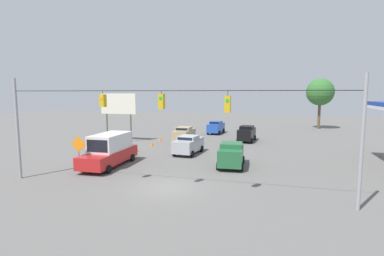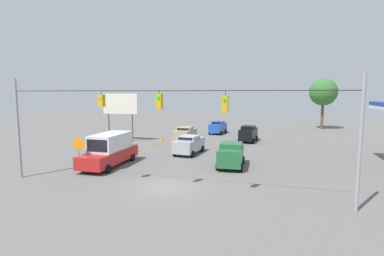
{
  "view_description": "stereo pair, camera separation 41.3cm",
  "coord_description": "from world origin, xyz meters",
  "px_view_note": "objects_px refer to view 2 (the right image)",
  "views": [
    {
      "loc": [
        -6.65,
        17.67,
        6.13
      ],
      "look_at": [
        0.42,
        -7.43,
        3.04
      ],
      "focal_mm": 28.0,
      "sensor_mm": 36.0,
      "label": 1
    },
    {
      "loc": [
        -7.04,
        17.56,
        6.13
      ],
      "look_at": [
        0.42,
        -7.43,
        3.04
      ],
      "focal_mm": 28.0,
      "sensor_mm": 36.0,
      "label": 2
    }
  ],
  "objects_px": {
    "sedan_green_crossing_near": "(231,154)",
    "box_truck_red_parked_shoulder": "(110,150)",
    "sedan_silver_withflow_mid": "(189,144)",
    "roadside_billboard": "(120,106)",
    "overhead_signal_span": "(161,122)",
    "sedan_tan_withflow_far": "(185,134)",
    "sedan_black_oncoming_deep": "(248,133)",
    "work_zone_sign": "(79,147)",
    "traffic_cone_second": "(121,156)",
    "traffic_cone_third": "(138,149)",
    "traffic_cone_nearest": "(95,164)",
    "tree_horizon_left": "(323,92)",
    "traffic_cone_fourth": "(153,143)",
    "sedan_blue_withflow_deep": "(218,127)",
    "traffic_cone_fifth": "(162,139)"
  },
  "relations": [
    {
      "from": "overhead_signal_span",
      "to": "sedan_green_crossing_near",
      "type": "relative_size",
      "value": 5.2
    },
    {
      "from": "traffic_cone_second",
      "to": "roadside_billboard",
      "type": "distance_m",
      "value": 11.57
    },
    {
      "from": "box_truck_red_parked_shoulder",
      "to": "tree_horizon_left",
      "type": "xyz_separation_m",
      "value": [
        -20.45,
        -32.82,
        4.86
      ]
    },
    {
      "from": "sedan_silver_withflow_mid",
      "to": "roadside_billboard",
      "type": "bearing_deg",
      "value": -26.43
    },
    {
      "from": "roadside_billboard",
      "to": "sedan_green_crossing_near",
      "type": "bearing_deg",
      "value": 148.9
    },
    {
      "from": "roadside_billboard",
      "to": "tree_horizon_left",
      "type": "distance_m",
      "value": 33.62
    },
    {
      "from": "traffic_cone_second",
      "to": "traffic_cone_third",
      "type": "xyz_separation_m",
      "value": [
        -0.01,
        -3.4,
        0.0
      ]
    },
    {
      "from": "traffic_cone_third",
      "to": "traffic_cone_fifth",
      "type": "height_order",
      "value": "same"
    },
    {
      "from": "sedan_silver_withflow_mid",
      "to": "sedan_green_crossing_near",
      "type": "bearing_deg",
      "value": 140.12
    },
    {
      "from": "overhead_signal_span",
      "to": "sedan_silver_withflow_mid",
      "type": "height_order",
      "value": "overhead_signal_span"
    },
    {
      "from": "traffic_cone_fourth",
      "to": "traffic_cone_fifth",
      "type": "xyz_separation_m",
      "value": [
        0.26,
        -3.43,
        0.0
      ]
    },
    {
      "from": "work_zone_sign",
      "to": "tree_horizon_left",
      "type": "xyz_separation_m",
      "value": [
        -21.57,
        -35.37,
        4.21
      ]
    },
    {
      "from": "sedan_tan_withflow_far",
      "to": "work_zone_sign",
      "type": "distance_m",
      "value": 15.91
    },
    {
      "from": "tree_horizon_left",
      "to": "box_truck_red_parked_shoulder",
      "type": "bearing_deg",
      "value": 58.08
    },
    {
      "from": "traffic_cone_fifth",
      "to": "traffic_cone_third",
      "type": "bearing_deg",
      "value": 91.86
    },
    {
      "from": "sedan_black_oncoming_deep",
      "to": "traffic_cone_fourth",
      "type": "bearing_deg",
      "value": 31.24
    },
    {
      "from": "overhead_signal_span",
      "to": "traffic_cone_fifth",
      "type": "bearing_deg",
      "value": -67.7
    },
    {
      "from": "sedan_black_oncoming_deep",
      "to": "tree_horizon_left",
      "type": "distance_m",
      "value": 20.57
    },
    {
      "from": "overhead_signal_span",
      "to": "work_zone_sign",
      "type": "bearing_deg",
      "value": -17.68
    },
    {
      "from": "roadside_billboard",
      "to": "traffic_cone_third",
      "type": "bearing_deg",
      "value": 132.07
    },
    {
      "from": "sedan_black_oncoming_deep",
      "to": "work_zone_sign",
      "type": "height_order",
      "value": "work_zone_sign"
    },
    {
      "from": "sedan_green_crossing_near",
      "to": "box_truck_red_parked_shoulder",
      "type": "xyz_separation_m",
      "value": [
        9.91,
        2.41,
        0.29
      ]
    },
    {
      "from": "box_truck_red_parked_shoulder",
      "to": "traffic_cone_second",
      "type": "relative_size",
      "value": 11.47
    },
    {
      "from": "sedan_silver_withflow_mid",
      "to": "traffic_cone_third",
      "type": "height_order",
      "value": "sedan_silver_withflow_mid"
    },
    {
      "from": "traffic_cone_fifth",
      "to": "roadside_billboard",
      "type": "bearing_deg",
      "value": 13.45
    },
    {
      "from": "sedan_green_crossing_near",
      "to": "tree_horizon_left",
      "type": "bearing_deg",
      "value": -109.12
    },
    {
      "from": "box_truck_red_parked_shoulder",
      "to": "work_zone_sign",
      "type": "xyz_separation_m",
      "value": [
        1.12,
        2.55,
        0.65
      ]
    },
    {
      "from": "sedan_black_oncoming_deep",
      "to": "traffic_cone_fifth",
      "type": "height_order",
      "value": "sedan_black_oncoming_deep"
    },
    {
      "from": "overhead_signal_span",
      "to": "sedan_tan_withflow_far",
      "type": "height_order",
      "value": "overhead_signal_span"
    },
    {
      "from": "sedan_black_oncoming_deep",
      "to": "sedan_blue_withflow_deep",
      "type": "bearing_deg",
      "value": -49.79
    },
    {
      "from": "box_truck_red_parked_shoulder",
      "to": "sedan_black_oncoming_deep",
      "type": "bearing_deg",
      "value": -121.81
    },
    {
      "from": "traffic_cone_fourth",
      "to": "sedan_blue_withflow_deep",
      "type": "bearing_deg",
      "value": -112.61
    },
    {
      "from": "work_zone_sign",
      "to": "traffic_cone_nearest",
      "type": "bearing_deg",
      "value": -106.99
    },
    {
      "from": "sedan_tan_withflow_far",
      "to": "traffic_cone_fourth",
      "type": "distance_m",
      "value": 4.4
    },
    {
      "from": "sedan_blue_withflow_deep",
      "to": "traffic_cone_fifth",
      "type": "xyz_separation_m",
      "value": [
        5.4,
        8.91,
        -0.69
      ]
    },
    {
      "from": "sedan_tan_withflow_far",
      "to": "traffic_cone_second",
      "type": "xyz_separation_m",
      "value": [
        2.97,
        10.37,
        -0.73
      ]
    },
    {
      "from": "tree_horizon_left",
      "to": "traffic_cone_fifth",
      "type": "bearing_deg",
      "value": 43.01
    },
    {
      "from": "sedan_black_oncoming_deep",
      "to": "box_truck_red_parked_shoulder",
      "type": "xyz_separation_m",
      "value": [
        9.89,
        15.94,
        0.31
      ]
    },
    {
      "from": "sedan_green_crossing_near",
      "to": "traffic_cone_fourth",
      "type": "height_order",
      "value": "sedan_green_crossing_near"
    },
    {
      "from": "sedan_blue_withflow_deep",
      "to": "box_truck_red_parked_shoulder",
      "type": "bearing_deg",
      "value": 77.87
    },
    {
      "from": "sedan_green_crossing_near",
      "to": "sedan_black_oncoming_deep",
      "type": "distance_m",
      "value": 13.53
    },
    {
      "from": "sedan_silver_withflow_mid",
      "to": "sedan_tan_withflow_far",
      "type": "bearing_deg",
      "value": -69.02
    },
    {
      "from": "overhead_signal_span",
      "to": "traffic_cone_fifth",
      "type": "xyz_separation_m",
      "value": [
        7.47,
        -18.21,
        -4.06
      ]
    },
    {
      "from": "sedan_tan_withflow_far",
      "to": "tree_horizon_left",
      "type": "xyz_separation_m",
      "value": [
        -17.91,
        -19.92,
        5.18
      ]
    },
    {
      "from": "sedan_tan_withflow_far",
      "to": "traffic_cone_third",
      "type": "relative_size",
      "value": 7.47
    },
    {
      "from": "sedan_blue_withflow_deep",
      "to": "traffic_cone_nearest",
      "type": "xyz_separation_m",
      "value": [
        5.43,
        23.17,
        -0.69
      ]
    },
    {
      "from": "traffic_cone_third",
      "to": "work_zone_sign",
      "type": "height_order",
      "value": "work_zone_sign"
    },
    {
      "from": "sedan_green_crossing_near",
      "to": "tree_horizon_left",
      "type": "height_order",
      "value": "tree_horizon_left"
    },
    {
      "from": "traffic_cone_fourth",
      "to": "work_zone_sign",
      "type": "xyz_separation_m",
      "value": [
        0.72,
        12.25,
        1.7
      ]
    },
    {
      "from": "sedan_silver_withflow_mid",
      "to": "traffic_cone_nearest",
      "type": "height_order",
      "value": "sedan_silver_withflow_mid"
    }
  ]
}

